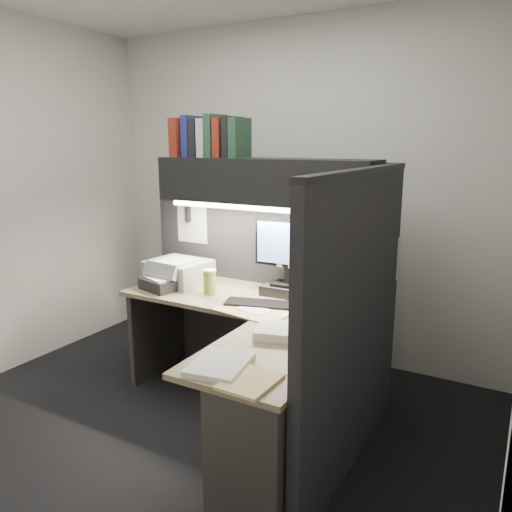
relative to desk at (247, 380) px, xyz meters
name	(u,v)px	position (x,y,z in m)	size (l,w,h in m)	color
floor	(189,429)	(-0.43, 0.00, -0.44)	(3.50, 3.50, 0.00)	black
wall_back	(294,193)	(-0.43, 1.50, 0.91)	(3.50, 0.04, 2.70)	silver
partition_back	(264,273)	(-0.40, 0.93, 0.36)	(1.90, 0.06, 1.60)	black
partition_right	(355,327)	(0.55, 0.18, 0.36)	(0.06, 1.50, 1.60)	black
desk	(247,380)	(0.00, 0.00, 0.00)	(1.70, 1.53, 0.73)	#847654
overhead_shelf	(264,181)	(-0.30, 0.75, 1.06)	(1.55, 0.34, 0.30)	black
task_light_tube	(254,208)	(-0.30, 0.61, 0.89)	(0.04, 0.04, 1.32)	white
monitor	(288,266)	(-0.10, 0.73, 0.49)	(0.48, 0.23, 0.52)	black
keyboard	(262,304)	(-0.15, 0.44, 0.30)	(0.47, 0.16, 0.02)	black
mousepad	(318,315)	(0.24, 0.45, 0.29)	(0.20, 0.18, 0.00)	#1B2D98
mouse	(317,311)	(0.23, 0.46, 0.31)	(0.07, 0.11, 0.04)	black
telephone	(330,292)	(0.18, 0.80, 0.33)	(0.23, 0.24, 0.09)	#C2B595
coffee_cup	(210,283)	(-0.58, 0.49, 0.37)	(0.09, 0.09, 0.16)	#B0A746
printer	(179,272)	(-0.95, 0.61, 0.37)	(0.42, 0.36, 0.17)	#9C9EA1
notebook_stack	(162,284)	(-0.95, 0.41, 0.33)	(0.27, 0.22, 0.08)	black
open_folder	(254,311)	(-0.14, 0.32, 0.29)	(0.45, 0.29, 0.01)	#E1C57E
paper_stack_a	(281,332)	(0.19, 0.04, 0.31)	(0.26, 0.22, 0.05)	white
paper_stack_b	(220,365)	(0.12, -0.45, 0.30)	(0.25, 0.31, 0.03)	white
manila_stack	(250,382)	(0.32, -0.51, 0.29)	(0.21, 0.27, 0.02)	#E1C57E
binder_row	(210,138)	(-0.73, 0.75, 1.34)	(0.56, 0.25, 0.29)	maroon
pinned_papers	(291,255)	(0.00, 0.56, 0.61)	(1.76, 1.31, 0.51)	white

